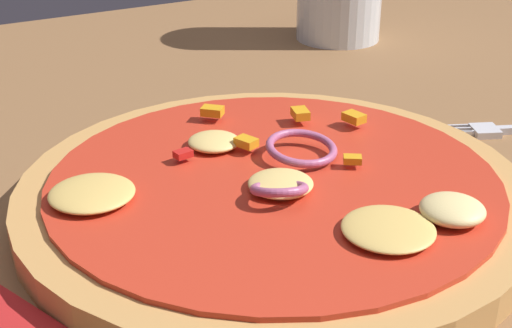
% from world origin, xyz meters
% --- Properties ---
extents(dining_table, '(1.50, 0.93, 0.03)m').
position_xyz_m(dining_table, '(0.00, 0.00, 0.02)').
color(dining_table, brown).
rests_on(dining_table, ground).
extents(pizza, '(0.29, 0.29, 0.03)m').
position_xyz_m(pizza, '(0.04, -0.03, 0.04)').
color(pizza, tan).
rests_on(pizza, dining_table).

